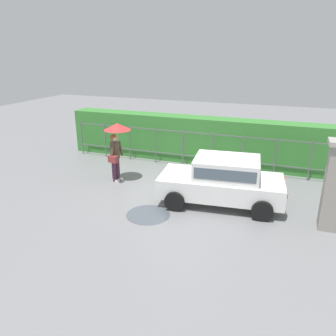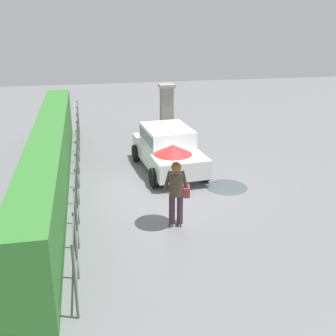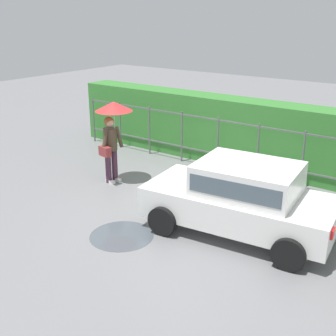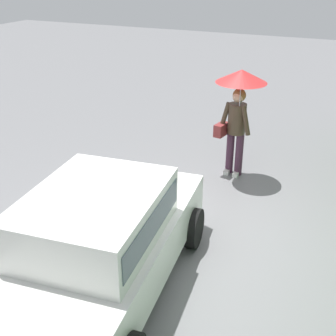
{
  "view_description": "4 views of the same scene",
  "coord_description": "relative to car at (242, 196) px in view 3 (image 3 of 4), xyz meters",
  "views": [
    {
      "loc": [
        3.13,
        -9.86,
        4.51
      ],
      "look_at": [
        -0.36,
        -0.42,
        0.9
      ],
      "focal_mm": 35.38,
      "sensor_mm": 36.0,
      "label": 1
    },
    {
      "loc": [
        -11.93,
        2.04,
        5.15
      ],
      "look_at": [
        -0.18,
        -0.22,
        0.68
      ],
      "focal_mm": 45.69,
      "sensor_mm": 36.0,
      "label": 2
    },
    {
      "loc": [
        4.85,
        -7.67,
        4.21
      ],
      "look_at": [
        -0.36,
        -0.47,
        0.98
      ],
      "focal_mm": 46.33,
      "sensor_mm": 36.0,
      "label": 3
    },
    {
      "loc": [
        5.21,
        2.04,
        3.9
      ],
      "look_at": [
        -0.39,
        -0.45,
        0.96
      ],
      "focal_mm": 46.83,
      "sensor_mm": 36.0,
      "label": 4
    }
  ],
  "objects": [
    {
      "name": "fence_section",
      "position": [
        -1.04,
        2.97,
        0.02
      ],
      "size": [
        12.03,
        0.05,
        1.5
      ],
      "color": "#59605B",
      "rests_on": "ground"
    },
    {
      "name": "hedge_row",
      "position": [
        -1.04,
        3.73,
        0.15
      ],
      "size": [
        12.98,
        0.9,
        1.9
      ],
      "primitive_type": "cube",
      "color": "#387F33",
      "rests_on": "ground"
    },
    {
      "name": "ground_plane",
      "position": [
        -1.47,
        0.52,
        -0.8
      ],
      "size": [
        40.0,
        40.0,
        0.0
      ],
      "primitive_type": "plane",
      "color": "slate"
    },
    {
      "name": "car",
      "position": [
        0.0,
        0.0,
        0.0
      ],
      "size": [
        3.87,
        2.17,
        1.48
      ],
      "rotation": [
        0.0,
        0.0,
        3.24
      ],
      "color": "white",
      "rests_on": "ground"
    },
    {
      "name": "puddle_near",
      "position": [
        -1.84,
        -1.5,
        -0.8
      ],
      "size": [
        1.28,
        1.28,
        0.0
      ],
      "primitive_type": "cylinder",
      "color": "#4C545B",
      "rests_on": "ground"
    },
    {
      "name": "pedestrian",
      "position": [
        -3.93,
        0.58,
        0.76
      ],
      "size": [
        0.93,
        0.93,
        2.12
      ],
      "rotation": [
        0.0,
        0.0,
        -0.2
      ],
      "color": "#47283D",
      "rests_on": "ground"
    }
  ]
}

